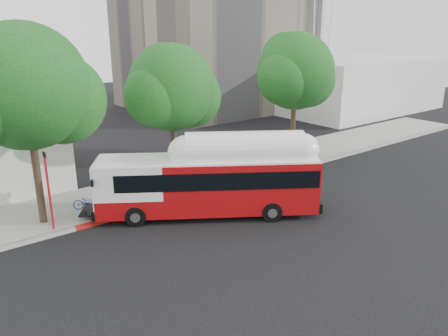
% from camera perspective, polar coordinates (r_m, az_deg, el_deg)
% --- Properties ---
extents(ground, '(120.00, 120.00, 0.00)m').
position_cam_1_polar(ground, '(23.12, 3.66, -6.12)').
color(ground, black).
rests_on(ground, ground).
extents(sidewalk, '(60.00, 5.00, 0.15)m').
position_cam_1_polar(sidewalk, '(27.94, -5.17, -1.68)').
color(sidewalk, gray).
rests_on(sidewalk, ground).
extents(curb_strip, '(60.00, 0.30, 0.15)m').
position_cam_1_polar(curb_strip, '(25.91, -2.04, -3.20)').
color(curb_strip, gray).
rests_on(curb_strip, ground).
extents(red_curb_segment, '(10.00, 0.32, 0.16)m').
position_cam_1_polar(red_curb_segment, '(24.41, -7.78, -4.72)').
color(red_curb_segment, maroon).
rests_on(red_curb_segment, ground).
extents(street_tree_left, '(6.67, 5.80, 9.74)m').
position_cam_1_polar(street_tree_left, '(22.21, -23.32, 9.24)').
color(street_tree_left, '#2D2116').
rests_on(street_tree_left, ground).
extents(street_tree_mid, '(5.75, 5.00, 8.62)m').
position_cam_1_polar(street_tree_mid, '(25.89, -6.11, 10.04)').
color(street_tree_mid, '#2D2116').
rests_on(street_tree_mid, ground).
extents(street_tree_right, '(6.21, 5.40, 9.18)m').
position_cam_1_polar(street_tree_right, '(32.10, 9.78, 12.01)').
color(street_tree_right, '#2D2116').
rests_on(street_tree_right, ground).
extents(horizon_block, '(20.00, 12.00, 6.00)m').
position_cam_1_polar(horizon_block, '(54.71, 16.60, 10.43)').
color(horizon_block, silver).
rests_on(horizon_block, ground).
extents(transit_bus, '(11.22, 8.33, 3.57)m').
position_cam_1_polar(transit_bus, '(22.52, -1.89, -2.19)').
color(transit_bus, '#9F0B0D').
rests_on(transit_bus, ground).
extents(signal_pole, '(0.11, 0.38, 4.00)m').
position_cam_1_polar(signal_pole, '(22.01, -21.89, -2.94)').
color(signal_pole, red).
rests_on(signal_pole, ground).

